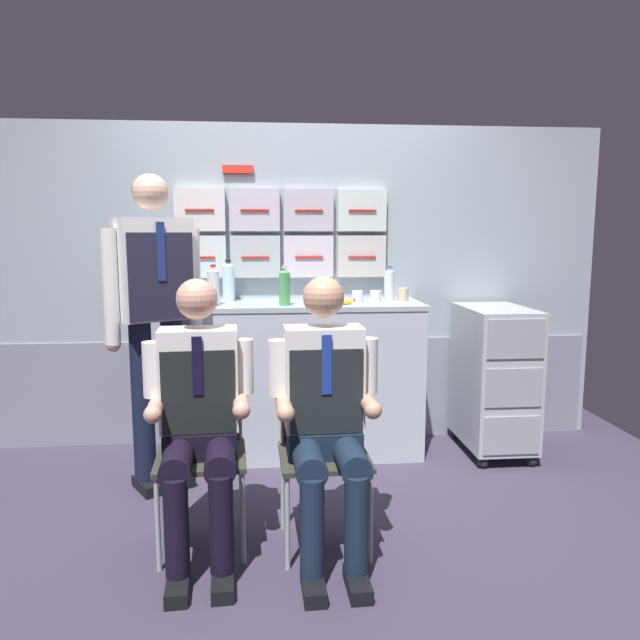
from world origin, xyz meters
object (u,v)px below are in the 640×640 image
water_bottle_short (389,284)px  snack_banana (343,301)px  crew_member_right (326,406)px  crew_member_left (199,408)px  crew_member_standing (155,302)px  service_trolley (494,376)px  folding_chair_left (201,432)px  paper_cup_blue (403,294)px  folding_chair_right (322,431)px

water_bottle_short → snack_banana: size_ratio=1.34×
crew_member_right → snack_banana: size_ratio=7.25×
crew_member_left → crew_member_right: 0.56m
crew_member_standing → snack_banana: bearing=16.7°
service_trolley → crew_member_left: 2.11m
folding_chair_left → crew_member_left: size_ratio=0.68×
paper_cup_blue → service_trolley: bearing=-15.5°
folding_chair_left → folding_chair_right: bearing=-4.5°
folding_chair_right → water_bottle_short: size_ratio=3.65×
snack_banana → crew_member_left: bearing=-125.0°
crew_member_right → crew_member_standing: 1.25m
folding_chair_left → paper_cup_blue: size_ratio=10.07×
water_bottle_short → service_trolley: bearing=-14.5°
crew_member_right → crew_member_standing: size_ratio=0.71×
crew_member_left → water_bottle_short: crew_member_left is taller
folding_chair_left → crew_member_standing: crew_member_standing is taller
service_trolley → folding_chair_left: size_ratio=1.14×
crew_member_left → folding_chair_right: crew_member_left is taller
crew_member_left → folding_chair_left: bearing=93.7°
water_bottle_short → snack_banana: bearing=-149.2°
folding_chair_right → paper_cup_blue: size_ratio=10.07×
folding_chair_right → crew_member_left: bearing=-167.9°
water_bottle_short → paper_cup_blue: bearing=-7.4°
folding_chair_left → snack_banana: (0.78, 0.94, 0.50)m
crew_member_right → crew_member_standing: crew_member_standing is taller
folding_chair_left → folding_chair_right: (0.56, -0.04, 0.00)m
crew_member_right → paper_cup_blue: size_ratio=14.95×
folding_chair_right → water_bottle_short: bearing=64.9°
crew_member_left → crew_member_standing: 0.92m
crew_member_right → crew_member_standing: bearing=136.6°
water_bottle_short → paper_cup_blue: 0.11m
service_trolley → crew_member_right: 1.70m
service_trolley → paper_cup_blue: 0.80m
folding_chair_left → folding_chair_right: same height
crew_member_right → water_bottle_short: bearing=67.7°
folding_chair_left → crew_member_right: size_ratio=0.67×
service_trolley → folding_chair_right: (-1.22, -1.01, 0.00)m
water_bottle_short → paper_cup_blue: water_bottle_short is taller
folding_chair_left → crew_member_standing: size_ratio=0.48×
paper_cup_blue → crew_member_right: bearing=-115.7°
crew_member_right → paper_cup_blue: (0.64, 1.33, 0.35)m
water_bottle_short → crew_member_left: bearing=-130.3°
crew_member_right → water_bottle_short: crew_member_right is taller
folding_chair_right → water_bottle_short: (0.56, 1.19, 0.59)m
crew_member_left → paper_cup_blue: bearing=47.2°
snack_banana → folding_chair_left: bearing=-129.7°
folding_chair_left → water_bottle_short: bearing=45.7°
service_trolley → paper_cup_blue: (-0.58, 0.16, 0.53)m
folding_chair_left → crew_member_left: (0.01, -0.16, 0.16)m
service_trolley → crew_member_standing: bearing=-170.4°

